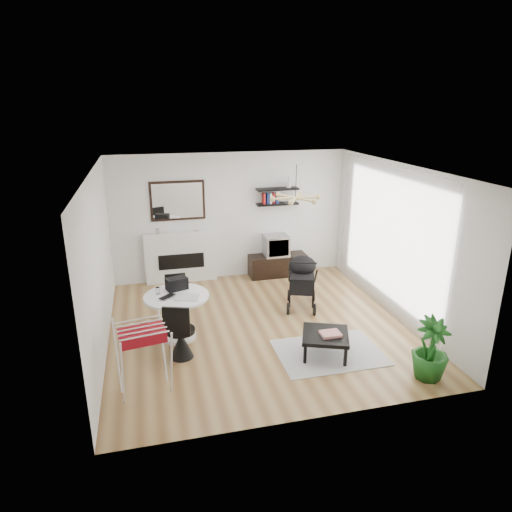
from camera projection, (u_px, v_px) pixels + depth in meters
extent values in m
plane|color=brown|center=(259.00, 326.00, 7.87)|extent=(5.00, 5.00, 0.00)
plane|color=white|center=(260.00, 169.00, 7.00)|extent=(5.00, 5.00, 0.00)
plane|color=white|center=(230.00, 216.00, 9.73)|extent=(5.00, 0.00, 5.00)
plane|color=white|center=(99.00, 264.00, 6.86)|extent=(0.00, 5.00, 5.00)
plane|color=white|center=(397.00, 241.00, 8.00)|extent=(0.00, 5.00, 5.00)
cube|color=white|center=(386.00, 239.00, 8.16)|extent=(0.04, 3.60, 2.60)
cube|color=white|center=(181.00, 257.00, 9.66)|extent=(1.50, 0.15, 1.10)
cube|color=black|center=(181.00, 261.00, 9.63)|extent=(0.95, 0.06, 0.32)
cube|color=black|center=(178.00, 201.00, 9.34)|extent=(1.12, 0.03, 0.82)
cube|color=white|center=(178.00, 201.00, 9.32)|extent=(1.02, 0.01, 0.72)
cube|color=black|center=(277.00, 204.00, 9.76)|extent=(0.90, 0.25, 0.04)
cube|color=black|center=(278.00, 189.00, 9.65)|extent=(0.90, 0.25, 0.04)
cube|color=black|center=(278.00, 265.00, 10.10)|extent=(1.27, 0.44, 0.47)
cube|color=#B1B2B4|center=(276.00, 245.00, 9.94)|extent=(0.52, 0.46, 0.46)
cube|color=black|center=(279.00, 248.00, 9.74)|extent=(0.44, 0.01, 0.36)
cylinder|color=white|center=(179.00, 336.00, 7.48)|extent=(0.56, 0.56, 0.06)
cylinder|color=white|center=(178.00, 316.00, 7.36)|extent=(0.14, 0.14, 0.66)
cylinder|color=white|center=(177.00, 296.00, 7.25)|extent=(1.04, 1.04, 0.04)
imported|color=black|center=(169.00, 297.00, 7.13)|extent=(0.34, 0.33, 0.02)
cube|color=black|center=(177.00, 284.00, 7.44)|extent=(0.38, 0.30, 0.20)
cube|color=silver|center=(187.00, 297.00, 7.16)|extent=(0.43, 0.38, 0.01)
cylinder|color=white|center=(158.00, 291.00, 7.28)|extent=(0.07, 0.07, 0.11)
cylinder|color=black|center=(177.00, 300.00, 7.92)|extent=(0.39, 0.39, 0.04)
cone|color=black|center=(178.00, 311.00, 7.99)|extent=(0.32, 0.32, 0.38)
cube|color=black|center=(175.00, 284.00, 8.01)|extent=(0.36, 0.04, 0.40)
cylinder|color=black|center=(181.00, 330.00, 6.79)|extent=(0.43, 0.43, 0.05)
cone|color=black|center=(181.00, 345.00, 6.86)|extent=(0.36, 0.36, 0.41)
cube|color=black|center=(176.00, 322.00, 6.52)|extent=(0.39, 0.17, 0.44)
cube|color=maroon|center=(142.00, 334.00, 5.81)|extent=(0.62, 0.42, 0.15)
cube|color=black|center=(302.00, 281.00, 8.44)|extent=(0.62, 0.76, 0.30)
ellipsoid|color=black|center=(302.00, 266.00, 8.55)|extent=(0.52, 0.52, 0.37)
cylinder|color=black|center=(303.00, 263.00, 7.89)|extent=(0.46, 0.19, 0.03)
torus|color=black|center=(289.00, 295.00, 8.88)|extent=(0.13, 0.23, 0.23)
torus|color=black|center=(313.00, 296.00, 8.84)|extent=(0.13, 0.23, 0.23)
torus|color=black|center=(288.00, 309.00, 8.31)|extent=(0.13, 0.23, 0.23)
torus|color=black|center=(314.00, 310.00, 8.27)|extent=(0.13, 0.23, 0.23)
cube|color=#B0B0B0|center=(329.00, 352.00, 7.04)|extent=(1.60, 1.15, 0.01)
cube|color=black|center=(325.00, 335.00, 6.88)|extent=(0.88, 0.88, 0.06)
cube|color=black|center=(305.00, 354.00, 6.70)|extent=(0.04, 0.04, 0.29)
cube|color=black|center=(345.00, 357.00, 6.62)|extent=(0.04, 0.04, 0.29)
cube|color=black|center=(306.00, 335.00, 7.24)|extent=(0.04, 0.04, 0.29)
cube|color=black|center=(343.00, 337.00, 7.17)|extent=(0.04, 0.04, 0.29)
cube|color=#DE3D37|center=(330.00, 334.00, 6.82)|extent=(0.30, 0.23, 0.04)
imported|color=#185217|center=(431.00, 349.00, 6.27)|extent=(0.56, 0.56, 0.89)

